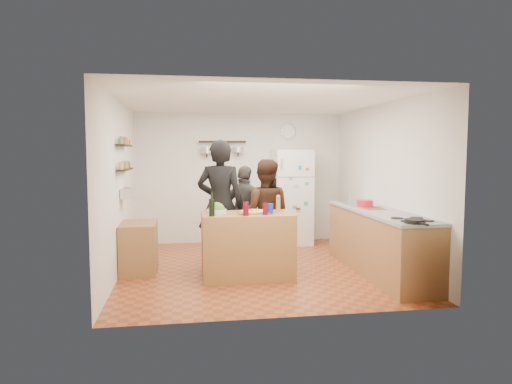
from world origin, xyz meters
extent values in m
plane|color=brown|center=(0.00, 0.00, 0.00)|extent=(4.20, 4.20, 0.00)
plane|color=white|center=(0.00, 0.00, 2.50)|extent=(4.20, 4.20, 0.00)
plane|color=silver|center=(0.00, 2.10, 1.25)|extent=(4.00, 0.00, 4.00)
plane|color=silver|center=(-2.00, 0.00, 1.25)|extent=(0.00, 4.20, 4.20)
plane|color=silver|center=(2.00, 0.00, 1.25)|extent=(0.00, 4.20, 4.20)
cube|color=#966437|center=(-0.22, -0.50, 0.46)|extent=(1.25, 0.72, 0.91)
cube|color=brown|center=(-0.14, -0.52, 0.92)|extent=(0.42, 0.34, 0.02)
cylinder|color=beige|center=(-0.14, -0.52, 0.94)|extent=(0.34, 0.34, 0.02)
cylinder|color=silver|center=(-0.64, -0.45, 0.94)|extent=(0.28, 0.28, 0.06)
cylinder|color=black|center=(-0.72, -0.72, 1.03)|extent=(0.08, 0.08, 0.23)
cylinder|color=#520714|center=(-0.27, -0.74, 1.00)|extent=(0.08, 0.08, 0.19)
cylinder|color=#520712|center=(0.00, -0.70, 0.99)|extent=(0.07, 0.07, 0.16)
cylinder|color=#A07143|center=(0.23, -0.45, 1.01)|extent=(0.06, 0.06, 0.19)
cylinder|color=navy|center=(0.08, -0.62, 0.98)|extent=(0.09, 0.09, 0.14)
imported|color=black|center=(-0.55, 0.06, 0.97)|extent=(0.81, 0.64, 1.94)
imported|color=black|center=(0.13, 0.06, 0.82)|extent=(0.94, 0.82, 1.65)
imported|color=#322F2C|center=(-0.10, 0.61, 0.77)|extent=(0.96, 0.81, 1.54)
cube|color=#9E7042|center=(1.70, -0.55, 0.45)|extent=(0.63, 2.63, 0.90)
cube|color=white|center=(1.70, -1.50, 0.91)|extent=(0.60, 0.62, 0.02)
cylinder|color=black|center=(1.60, -1.76, 0.94)|extent=(0.24, 0.24, 0.05)
cube|color=silver|center=(1.70, 0.30, 0.92)|extent=(0.50, 0.80, 0.03)
cube|color=#986437|center=(1.70, -0.36, 0.91)|extent=(0.30, 0.40, 0.02)
cylinder|color=red|center=(1.65, -0.12, 0.97)|extent=(0.25, 0.25, 0.10)
cube|color=white|center=(0.95, 1.75, 0.90)|extent=(0.70, 0.68, 1.80)
cylinder|color=silver|center=(0.95, 2.08, 2.15)|extent=(0.30, 0.03, 0.30)
cube|color=black|center=(-1.93, 0.20, 1.50)|extent=(0.12, 1.00, 0.02)
cube|color=black|center=(-1.93, 0.20, 1.85)|extent=(0.12, 1.00, 0.02)
cube|color=silver|center=(-1.90, 0.20, 1.15)|extent=(0.18, 0.35, 0.14)
cube|color=olive|center=(-1.74, 0.04, 0.36)|extent=(0.50, 0.80, 0.73)
cube|color=black|center=(-0.35, 2.00, 1.95)|extent=(0.90, 0.04, 0.04)
camera|label=1|loc=(-1.06, -6.71, 1.75)|focal=32.00mm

